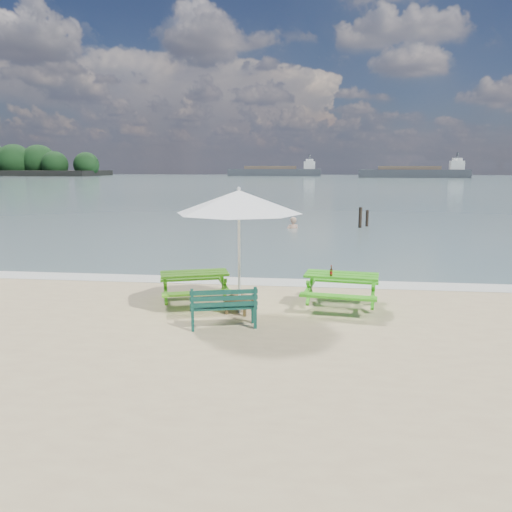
# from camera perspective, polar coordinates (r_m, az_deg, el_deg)

# --- Properties ---
(sea) EXTENTS (300.00, 300.00, 0.00)m
(sea) POSITION_cam_1_polar(r_m,az_deg,el_deg) (93.46, 5.96, 8.35)
(sea) COLOR slate
(sea) RESTS_ON ground
(foam_strip) EXTENTS (22.00, 0.90, 0.01)m
(foam_strip) POSITION_cam_1_polar(r_m,az_deg,el_deg) (13.44, 0.33, -2.95)
(foam_strip) COLOR silver
(foam_strip) RESTS_ON ground
(picnic_table_left) EXTENTS (1.96, 2.07, 0.72)m
(picnic_table_left) POSITION_cam_1_polar(r_m,az_deg,el_deg) (11.39, -7.01, -3.70)
(picnic_table_left) COLOR #56B91C
(picnic_table_left) RESTS_ON ground
(picnic_table_right) EXTENTS (1.80, 1.95, 0.75)m
(picnic_table_right) POSITION_cam_1_polar(r_m,az_deg,el_deg) (11.14, 9.69, -4.01)
(picnic_table_right) COLOR green
(picnic_table_right) RESTS_ON ground
(park_bench) EXTENTS (1.34, 0.74, 0.79)m
(park_bench) POSITION_cam_1_polar(r_m,az_deg,el_deg) (9.73, -3.74, -6.72)
(park_bench) COLOR #0E3D33
(park_bench) RESTS_ON ground
(side_table) EXTENTS (0.64, 0.64, 0.34)m
(side_table) POSITION_cam_1_polar(r_m,az_deg,el_deg) (10.65, -1.90, -5.56)
(side_table) COLOR brown
(side_table) RESTS_ON ground
(patio_umbrella) EXTENTS (3.20, 3.20, 2.59)m
(patio_umbrella) POSITION_cam_1_polar(r_m,az_deg,el_deg) (10.27, -1.97, 6.21)
(patio_umbrella) COLOR silver
(patio_umbrella) RESTS_ON ground
(beer_bottle) EXTENTS (0.06, 0.06, 0.23)m
(beer_bottle) POSITION_cam_1_polar(r_m,az_deg,el_deg) (10.81, 8.58, -1.87)
(beer_bottle) COLOR #8D4F14
(beer_bottle) RESTS_ON picnic_table_right
(swimmer) EXTENTS (0.78, 0.64, 1.86)m
(swimmer) POSITION_cam_1_polar(r_m,az_deg,el_deg) (25.08, 4.20, 2.37)
(swimmer) COLOR tan
(swimmer) RESTS_ON ground
(mooring_pilings) EXTENTS (0.56, 0.76, 1.23)m
(mooring_pilings) POSITION_cam_1_polar(r_m,az_deg,el_deg) (25.93, 12.13, 4.07)
(mooring_pilings) COLOR black
(mooring_pilings) RESTS_ON ground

